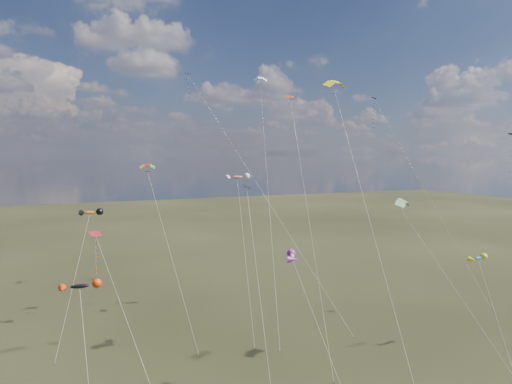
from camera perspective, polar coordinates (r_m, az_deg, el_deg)
name	(u,v)px	position (r m, az deg, el deg)	size (l,w,h in m)	color
diamond_black_high	(381,125)	(82.41, 15.31, 8.13)	(10.97, 17.27, 33.80)	black
diamond_navy_tall	(201,105)	(75.71, -6.92, 10.77)	(15.44, 27.56, 37.34)	#0A164A
diamond_black_mid	(253,237)	(50.37, -0.41, -5.60)	(3.46, 14.53, 20.33)	black
diamond_red_low	(99,260)	(48.37, -19.03, -8.09)	(5.50, 11.82, 16.23)	#A61523
diamond_orange_center	(301,164)	(58.04, 5.59, 3.48)	(3.90, 17.31, 31.89)	red
parafoil_yellow	(336,83)	(50.79, 9.93, 13.27)	(4.48, 20.30, 32.30)	yellow
parafoil_blue_white	(260,79)	(79.92, 0.55, 13.88)	(9.43, 25.53, 37.46)	#236AB0
parafoil_striped	(403,201)	(52.63, 17.91, -1.10)	(7.04, 14.01, 19.48)	yellow
parafoil_tricolor	(148,166)	(67.01, -13.39, 3.17)	(4.18, 16.19, 22.90)	gold
novelty_black_orange	(80,287)	(45.82, -21.17, -10.97)	(3.39, 8.95, 12.31)	black
novelty_orange_black	(90,213)	(64.98, -20.09, -2.48)	(6.41, 10.60, 16.68)	orange
novelty_white_purple	(292,257)	(43.49, 4.56, -8.07)	(3.16, 9.87, 14.81)	silver
novelty_redwhite_stripe	(237,178)	(68.11, -2.34, 1.82)	(4.72, 14.79, 21.06)	#C01404
novelty_blue_yellow	(478,258)	(61.38, 26.05, -7.48)	(3.60, 8.07, 11.94)	blue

